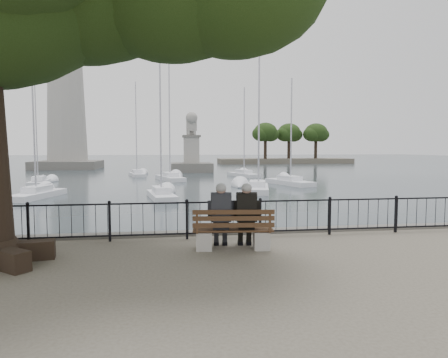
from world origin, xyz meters
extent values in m
cube|color=#5A5651|center=(0.00, 3.00, -0.50)|extent=(200.00, 0.40, 1.20)
plane|color=#212C33|center=(0.00, 103.00, -1.00)|extent=(260.00, 260.00, 0.00)
cube|color=black|center=(0.00, 2.50, 0.98)|extent=(22.00, 0.04, 0.04)
cube|color=black|center=(0.00, 2.50, 0.15)|extent=(22.00, 0.04, 0.04)
cube|color=#9C978E|center=(-0.65, 1.34, 0.22)|extent=(0.42, 0.51, 0.44)
cube|color=#9C978E|center=(0.73, 1.20, 0.22)|extent=(0.42, 0.51, 0.44)
cube|color=#3A2515|center=(0.04, 1.27, 0.48)|extent=(1.96, 0.73, 0.04)
cube|color=#3A2515|center=(0.01, 0.98, 0.80)|extent=(1.90, 0.25, 0.42)
cube|color=black|center=(-0.24, 1.31, 0.61)|extent=(0.41, 0.36, 0.25)
cube|color=black|center=(-0.26, 1.19, 1.01)|extent=(0.49, 0.30, 0.64)
sphere|color=#A47966|center=(-0.25, 1.24, 1.45)|extent=(0.24, 0.24, 0.24)
ellipsoid|color=#989898|center=(-0.25, 1.21, 1.49)|extent=(0.25, 0.25, 0.22)
cube|color=black|center=(-0.21, 1.62, 0.24)|extent=(0.39, 0.50, 0.48)
cube|color=black|center=(0.36, 1.25, 0.61)|extent=(0.41, 0.36, 0.25)
cube|color=black|center=(0.35, 1.13, 1.01)|extent=(0.49, 0.30, 0.64)
sphere|color=#A47966|center=(0.35, 1.17, 1.45)|extent=(0.24, 0.24, 0.24)
ellipsoid|color=#989898|center=(0.35, 1.15, 1.49)|extent=(0.25, 0.25, 0.22)
cube|color=black|center=(0.39, 1.55, 0.24)|extent=(0.39, 0.50, 0.48)
cube|color=#5A5651|center=(-18.00, 62.00, -0.40)|extent=(10.24, 10.24, 1.40)
cone|color=#9C978E|center=(-18.00, 62.00, 12.29)|extent=(6.55, 6.55, 24.58)
cylinder|color=#5A5651|center=(-18.00, 62.00, 24.83)|extent=(6.75, 6.75, 0.50)
cube|color=#5A5651|center=(2.00, 50.00, -0.40)|extent=(5.86, 5.86, 1.40)
cube|color=#9C978E|center=(2.00, 50.00, 2.05)|extent=(2.15, 2.54, 3.91)
cube|color=#5A5651|center=(2.00, 50.00, 4.16)|extent=(2.54, 2.92, 0.30)
cube|color=#9C978E|center=(2.00, 50.29, 4.99)|extent=(1.27, 2.15, 1.37)
cube|color=#9C978E|center=(2.00, 49.32, 5.67)|extent=(1.46, 0.98, 1.56)
sphere|color=#9C978E|center=(2.00, 48.93, 6.75)|extent=(1.66, 1.66, 1.66)
cube|color=white|center=(-10.42, 20.95, -0.90)|extent=(2.79, 5.64, 0.60)
cube|color=white|center=(-10.42, 20.95, -0.40)|extent=(1.61, 2.42, 0.45)
cylinder|color=#B6B5C0|center=(-10.42, 20.65, 4.25)|extent=(0.12, 0.12, 9.69)
cube|color=white|center=(-1.92, 19.29, -0.90)|extent=(2.23, 5.28, 0.57)
cube|color=white|center=(-1.92, 19.29, -0.40)|extent=(1.37, 2.23, 0.43)
cylinder|color=#B6B5C0|center=(-1.92, 19.01, 4.15)|extent=(0.11, 0.11, 9.49)
cube|color=white|center=(5.58, 22.77, -0.90)|extent=(3.01, 6.23, 0.67)
cube|color=white|center=(5.58, 22.77, -0.40)|extent=(1.75, 2.66, 0.50)
cylinder|color=#B6B5C0|center=(5.58, 22.43, 4.50)|extent=(0.13, 0.13, 10.21)
cube|color=white|center=(9.87, 28.05, -0.90)|extent=(3.36, 6.29, 0.67)
cube|color=white|center=(9.87, 28.05, -0.40)|extent=(1.90, 2.72, 0.50)
cylinder|color=#B6B5C0|center=(9.87, 27.71, 4.11)|extent=(0.13, 0.13, 9.41)
cube|color=white|center=(-13.53, 31.60, -0.90)|extent=(1.76, 4.83, 0.53)
cube|color=white|center=(-13.53, 31.60, -0.40)|extent=(1.14, 2.01, 0.39)
cylinder|color=#B6B5C0|center=(-13.53, 31.34, 4.23)|extent=(0.11, 0.11, 9.67)
cube|color=white|center=(-1.21, 34.93, -0.90)|extent=(3.30, 6.31, 0.68)
cube|color=white|center=(-1.21, 34.93, -0.40)|extent=(1.88, 2.72, 0.51)
cylinder|color=#B6B5C0|center=(-1.21, 34.60, 5.37)|extent=(0.14, 0.14, 11.93)
cube|color=white|center=(7.67, 39.41, -0.90)|extent=(3.30, 5.96, 0.64)
cube|color=white|center=(7.67, 39.41, -0.40)|extent=(1.84, 2.59, 0.48)
cylinder|color=#B6B5C0|center=(7.67, 39.09, 4.52)|extent=(0.13, 0.13, 10.24)
cube|color=white|center=(-5.19, 42.00, -0.90)|extent=(2.50, 5.26, 0.56)
cube|color=white|center=(-5.19, 42.00, -0.40)|extent=(1.47, 2.25, 0.42)
cylinder|color=#B6B5C0|center=(-5.19, 41.72, 4.91)|extent=(0.11, 0.11, 11.02)
cube|color=brown|center=(25.00, 80.00, -0.50)|extent=(30.00, 8.00, 1.20)
cylinder|color=black|center=(20.00, 78.00, 2.00)|extent=(0.70, 0.70, 4.00)
ellipsoid|color=black|center=(20.00, 78.00, 6.00)|extent=(5.20, 5.20, 4.16)
cylinder|color=black|center=(26.00, 80.00, 2.00)|extent=(0.70, 0.70, 4.00)
ellipsoid|color=black|center=(26.00, 80.00, 6.00)|extent=(5.20, 5.20, 4.16)
cylinder|color=black|center=(32.00, 79.00, 2.00)|extent=(0.70, 0.70, 4.00)
ellipsoid|color=black|center=(32.00, 79.00, 6.00)|extent=(5.20, 5.20, 4.16)
camera|label=1|loc=(-1.51, -8.05, 2.42)|focal=32.00mm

